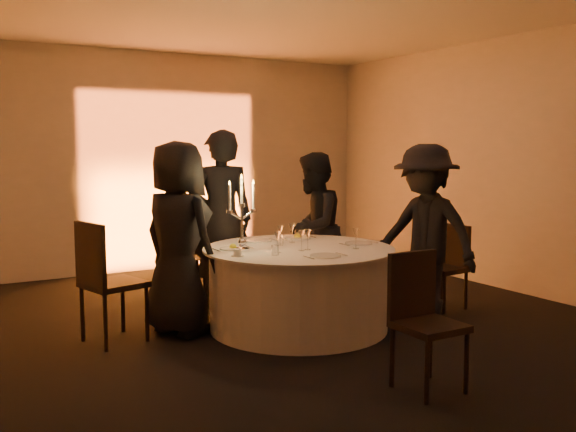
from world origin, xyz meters
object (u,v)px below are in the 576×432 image
chair_back_left (218,251)px  guest_left (178,238)px  guest_right (425,233)px  chair_right (448,262)px  guest_back_right (313,228)px  chair_left (104,275)px  chair_front (422,312)px  banquet_table (299,288)px  coffee_cup (238,253)px  chair_back_right (318,247)px  guest_back_left (221,220)px  candelabra (242,224)px

chair_back_left → guest_left: bearing=56.8°
guest_right → chair_back_left: bearing=-159.8°
chair_right → guest_back_right: guest_back_right is taller
chair_back_left → guest_right: 2.38m
chair_left → chair_front: chair_left is taller
chair_front → guest_back_right: guest_back_right is taller
banquet_table → coffee_cup: bearing=-168.7°
chair_back_right → chair_front: bearing=34.6°
guest_back_left → coffee_cup: bearing=89.0°
chair_back_left → candelabra: size_ratio=1.33×
chair_right → guest_left: size_ratio=0.50×
guest_left → guest_back_right: 1.75m
guest_right → banquet_table: bearing=-122.1°
chair_back_right → chair_back_left: bearing=-56.7°
guest_left → candelabra: size_ratio=2.52×
guest_back_right → coffee_cup: guest_back_right is taller
banquet_table → guest_right: guest_right is taller
chair_right → candelabra: size_ratio=1.26×
chair_front → guest_right: guest_right is taller
chair_right → candelabra: candelabra is taller
chair_back_right → coffee_cup: size_ratio=8.73×
banquet_table → chair_left: bearing=166.4°
candelabra → guest_back_right: bearing=30.0°
guest_left → candelabra: bearing=-141.1°
guest_back_right → guest_right: 1.30m
banquet_table → guest_back_right: guest_back_right is taller
chair_left → chair_front: bearing=-156.6°
chair_left → chair_back_right: bearing=-89.8°
chair_back_right → banquet_table: bearing=13.4°
guest_right → chair_left: bearing=-120.7°
guest_right → chair_back_right: bearing=174.9°
banquet_table → chair_back_left: size_ratio=1.93×
chair_back_right → chair_right: bearing=85.7°
coffee_cup → banquet_table: bearing=11.3°
chair_back_left → guest_left: size_ratio=0.53×
chair_right → guest_back_right: (-1.10, 0.95, 0.33)m
guest_left → guest_back_right: (1.71, 0.41, -0.06)m
guest_left → chair_back_left: bearing=-59.2°
chair_back_left → guest_right: (1.39, -1.90, 0.35)m
banquet_table → coffee_cup: (-0.70, -0.14, 0.42)m
chair_left → guest_back_left: guest_back_left is taller
chair_left → guest_left: guest_left is taller
chair_right → guest_left: guest_left is taller
chair_right → banquet_table: bearing=-99.4°
chair_left → guest_right: guest_right is taller
guest_back_left → guest_back_right: size_ratio=1.14×
guest_back_left → candelabra: bearing=93.7°
chair_right → chair_front: 2.39m
chair_left → chair_back_right: size_ratio=1.12×
guest_left → coffee_cup: 0.64m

